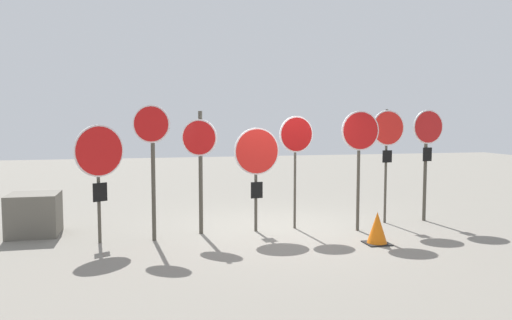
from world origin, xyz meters
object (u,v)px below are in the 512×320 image
at_px(stop_sign_2, 200,152).
at_px(stop_sign_6, 388,137).
at_px(stop_sign_4, 296,142).
at_px(traffic_cone_0, 377,228).
at_px(stop_sign_3, 257,157).
at_px(stop_sign_0, 99,158).
at_px(storage_crate, 34,214).
at_px(stop_sign_7, 427,142).
at_px(stop_sign_1, 152,144).
at_px(stop_sign_5, 360,142).

distance_m(stop_sign_2, stop_sign_6, 4.03).
height_order(stop_sign_4, traffic_cone_0, stop_sign_4).
distance_m(stop_sign_3, traffic_cone_0, 2.66).
relative_size(stop_sign_0, storage_crate, 2.32).
bearing_deg(stop_sign_7, stop_sign_3, 178.68).
xyz_separation_m(stop_sign_1, stop_sign_4, (2.86, 0.41, -0.01)).
relative_size(stop_sign_0, stop_sign_3, 1.03).
height_order(stop_sign_3, storage_crate, stop_sign_3).
xyz_separation_m(stop_sign_3, storage_crate, (-4.25, 0.68, -1.08)).
distance_m(stop_sign_3, stop_sign_5, 2.07).
bearing_deg(storage_crate, stop_sign_1, -24.03).
height_order(stop_sign_3, stop_sign_4, stop_sign_4).
height_order(stop_sign_4, stop_sign_6, stop_sign_6).
xyz_separation_m(stop_sign_7, storage_crate, (-8.11, 0.47, -1.34)).
relative_size(stop_sign_5, traffic_cone_0, 4.15).
bearing_deg(traffic_cone_0, stop_sign_4, 124.55).
bearing_deg(stop_sign_0, stop_sign_4, -24.32).
height_order(stop_sign_2, stop_sign_7, stop_sign_7).
distance_m(stop_sign_1, traffic_cone_0, 4.33).
relative_size(stop_sign_1, stop_sign_7, 1.02).
bearing_deg(stop_sign_1, stop_sign_7, 23.34).
distance_m(stop_sign_2, storage_crate, 3.41).
relative_size(stop_sign_2, stop_sign_6, 0.98).
bearing_deg(stop_sign_1, stop_sign_2, 40.18).
bearing_deg(stop_sign_5, stop_sign_0, 178.38).
xyz_separation_m(stop_sign_3, stop_sign_7, (3.86, 0.20, 0.26)).
xyz_separation_m(stop_sign_2, stop_sign_7, (4.97, 0.16, 0.14)).
relative_size(stop_sign_5, storage_crate, 2.61).
height_order(stop_sign_0, stop_sign_2, stop_sign_2).
height_order(stop_sign_4, stop_sign_5, stop_sign_5).
relative_size(stop_sign_4, storage_crate, 2.50).
bearing_deg(stop_sign_3, stop_sign_2, 170.96).
xyz_separation_m(stop_sign_1, storage_crate, (-2.23, 0.99, -1.38)).
bearing_deg(stop_sign_6, traffic_cone_0, -124.22).
distance_m(stop_sign_2, stop_sign_3, 1.12).
distance_m(stop_sign_3, stop_sign_4, 0.89).
bearing_deg(storage_crate, stop_sign_2, -11.37).
bearing_deg(stop_sign_2, stop_sign_7, 26.70).
relative_size(stop_sign_7, storage_crate, 2.65).
xyz_separation_m(stop_sign_6, storage_crate, (-7.15, 0.49, -1.45)).
bearing_deg(stop_sign_6, stop_sign_4, -179.58).
bearing_deg(stop_sign_5, stop_sign_6, 32.33).
relative_size(stop_sign_0, traffic_cone_0, 3.69).
bearing_deg(storage_crate, stop_sign_5, -9.66).
xyz_separation_m(stop_sign_6, stop_sign_7, (0.96, 0.02, -0.11)).
bearing_deg(stop_sign_2, stop_sign_5, 16.95).
bearing_deg(stop_sign_2, stop_sign_0, -145.12).
distance_m(stop_sign_0, stop_sign_3, 2.96).
height_order(stop_sign_5, storage_crate, stop_sign_5).
distance_m(stop_sign_2, stop_sign_5, 3.16).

